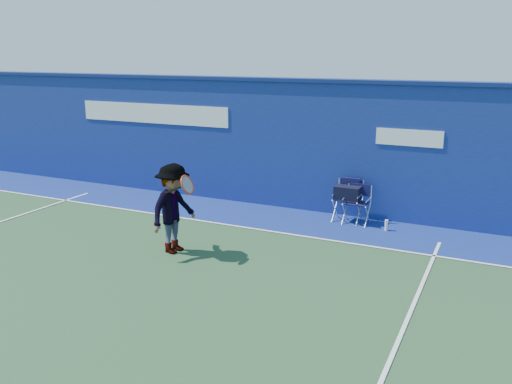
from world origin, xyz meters
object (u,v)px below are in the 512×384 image
at_px(water_bottle, 386,225).
at_px(tennis_player, 174,208).
at_px(directors_chair_right, 356,212).
at_px(directors_chair_left, 348,204).

bearing_deg(water_bottle, tennis_player, -138.67).
height_order(directors_chair_right, water_bottle, directors_chair_right).
relative_size(directors_chair_left, tennis_player, 0.55).
bearing_deg(tennis_player, directors_chair_left, 53.35).
xyz_separation_m(water_bottle, tennis_player, (-3.35, -2.95, 0.73)).
height_order(directors_chair_left, water_bottle, directors_chair_left).
relative_size(directors_chair_left, water_bottle, 3.90).
height_order(directors_chair_left, directors_chair_right, directors_chair_left).
bearing_deg(tennis_player, water_bottle, 41.33).
bearing_deg(water_bottle, directors_chair_right, 163.35).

